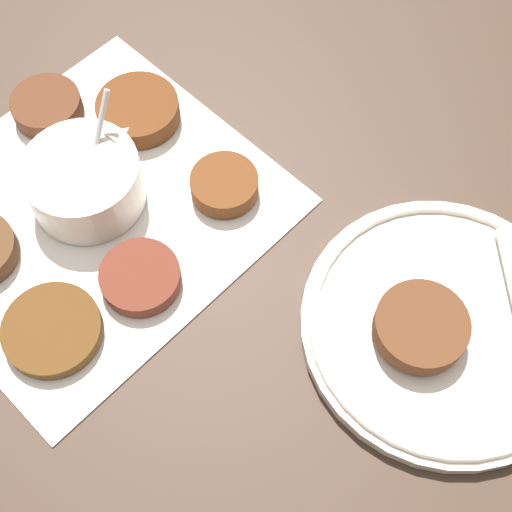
# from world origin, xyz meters

# --- Properties ---
(ground_plane) EXTENTS (4.00, 4.00, 0.00)m
(ground_plane) POSITION_xyz_m (0.00, 0.00, 0.00)
(ground_plane) COLOR #38281E
(napkin) EXTENTS (0.33, 0.31, 0.00)m
(napkin) POSITION_xyz_m (-0.03, 0.00, 0.00)
(napkin) COLOR white
(napkin) RESTS_ON ground_plane
(sauce_bowl) EXTENTS (0.11, 0.10, 0.09)m
(sauce_bowl) POSITION_xyz_m (-0.02, 0.01, 0.03)
(sauce_bowl) COLOR silver
(sauce_bowl) RESTS_ON napkin
(fritter_0) EXTENTS (0.08, 0.08, 0.02)m
(fritter_0) POSITION_xyz_m (0.08, 0.04, 0.01)
(fritter_0) COLOR #532C14
(fritter_0) RESTS_ON napkin
(fritter_1) EXTENTS (0.08, 0.08, 0.01)m
(fritter_1) POSITION_xyz_m (-0.13, -0.06, 0.01)
(fritter_1) COLOR #4E3114
(fritter_1) RESTS_ON napkin
(fritter_3) EXTENTS (0.06, 0.06, 0.02)m
(fritter_3) POSITION_xyz_m (0.06, -0.08, 0.01)
(fritter_3) COLOR #593016
(fritter_3) RESTS_ON napkin
(fritter_4) EXTENTS (0.07, 0.07, 0.02)m
(fritter_4) POSITION_xyz_m (0.02, 0.11, 0.01)
(fritter_4) COLOR #4C2919
(fritter_4) RESTS_ON napkin
(fritter_5) EXTENTS (0.07, 0.07, 0.02)m
(fritter_5) POSITION_xyz_m (-0.05, -0.09, 0.01)
(fritter_5) COLOR #5B281C
(fritter_5) RESTS_ON napkin
(serving_plate) EXTENTS (0.23, 0.23, 0.02)m
(serving_plate) POSITION_xyz_m (0.08, -0.31, 0.01)
(serving_plate) COLOR silver
(serving_plate) RESTS_ON ground_plane
(fritter_on_plate) EXTENTS (0.08, 0.08, 0.02)m
(fritter_on_plate) POSITION_xyz_m (0.05, -0.29, 0.03)
(fritter_on_plate) COLOR #512D19
(fritter_on_plate) RESTS_ON serving_plate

